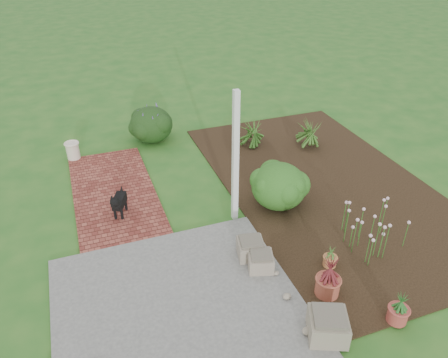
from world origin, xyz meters
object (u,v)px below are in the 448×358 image
object	(u,v)px
cream_ceramic_urn	(73,151)
evergreen_shrub	(279,185)
black_dog	(118,202)
stone_trough_near	(328,326)

from	to	relation	value
cream_ceramic_urn	evergreen_shrub	bearing A→B (deg)	-42.58
evergreen_shrub	black_dog	bearing A→B (deg)	167.21
cream_ceramic_urn	black_dog	bearing A→B (deg)	-75.93
stone_trough_near	evergreen_shrub	distance (m)	3.11
black_dog	evergreen_shrub	distance (m)	3.01
stone_trough_near	black_dog	size ratio (longest dim) A/B	0.86
stone_trough_near	black_dog	distance (m)	4.28
black_dog	evergreen_shrub	xyz separation A→B (m)	(2.93, -0.67, 0.12)
black_dog	cream_ceramic_urn	size ratio (longest dim) A/B	1.52
stone_trough_near	evergreen_shrub	bearing A→B (deg)	76.01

